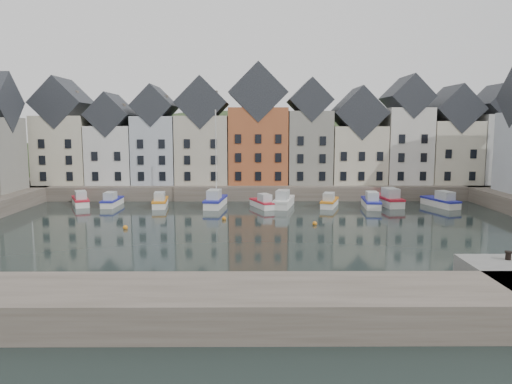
{
  "coord_description": "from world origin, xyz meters",
  "views": [
    {
      "loc": [
        -0.69,
        -48.01,
        10.67
      ],
      "look_at": [
        -0.36,
        6.0,
        3.47
      ],
      "focal_mm": 35.0,
      "sensor_mm": 36.0,
      "label": 1
    }
  ],
  "objects": [
    {
      "name": "boat_g",
      "position": [
        9.44,
        17.2,
        0.64
      ],
      "size": [
        3.29,
        5.83,
        2.14
      ],
      "rotation": [
        0.0,
        0.0,
        -0.3
      ],
      "color": "silver",
      "rests_on": "ground"
    },
    {
      "name": "far_terrace",
      "position": [
        3.21,
        28.0,
        8.88
      ],
      "size": [
        72.37,
        8.16,
        17.78
      ],
      "color": "beige",
      "rests_on": "far_quay"
    },
    {
      "name": "far_quay",
      "position": [
        0.0,
        30.0,
        1.0
      ],
      "size": [
        90.0,
        16.0,
        2.0
      ],
      "primitive_type": "cube",
      "color": "#51493E",
      "rests_on": "ground"
    },
    {
      "name": "boat_b",
      "position": [
        -19.6,
        18.08,
        0.64
      ],
      "size": [
        1.83,
        5.59,
        2.13
      ],
      "rotation": [
        0.0,
        0.0,
        -0.02
      ],
      "color": "silver",
      "rests_on": "ground"
    },
    {
      "name": "boat_d",
      "position": [
        -5.69,
        17.21,
        0.84
      ],
      "size": [
        2.85,
        6.98,
        12.98
      ],
      "rotation": [
        0.0,
        0.0,
        -0.11
      ],
      "color": "silver",
      "rests_on": "ground"
    },
    {
      "name": "boat_a",
      "position": [
        -23.94,
        18.49,
        0.67
      ],
      "size": [
        4.06,
        6.09,
        2.25
      ],
      "rotation": [
        0.0,
        0.0,
        0.42
      ],
      "color": "silver",
      "rests_on": "ground"
    },
    {
      "name": "mooring_bollard",
      "position": [
        15.95,
        -16.5,
        2.31
      ],
      "size": [
        0.48,
        0.48,
        0.56
      ],
      "color": "black",
      "rests_on": "near_quay"
    },
    {
      "name": "boat_c",
      "position": [
        -13.01,
        17.41,
        0.66
      ],
      "size": [
        2.38,
        5.91,
        2.21
      ],
      "rotation": [
        0.0,
        0.0,
        0.1
      ],
      "color": "silver",
      "rests_on": "ground"
    },
    {
      "name": "boat_h",
      "position": [
        14.85,
        16.61,
        0.71
      ],
      "size": [
        2.48,
        6.33,
        2.37
      ],
      "rotation": [
        0.0,
        0.0,
        -0.09
      ],
      "color": "silver",
      "rests_on": "ground"
    },
    {
      "name": "boat_i",
      "position": [
        17.49,
        18.26,
        0.8
      ],
      "size": [
        3.07,
        7.22,
        2.69
      ],
      "rotation": [
        0.0,
        0.0,
        0.13
      ],
      "color": "silver",
      "rests_on": "ground"
    },
    {
      "name": "ground",
      "position": [
        0.0,
        0.0,
        0.0
      ],
      "size": [
        260.0,
        260.0,
        0.0
      ],
      "primitive_type": "plane",
      "color": "black",
      "rests_on": "ground"
    },
    {
      "name": "near_wall",
      "position": [
        -10.0,
        -22.0,
        1.0
      ],
      "size": [
        50.0,
        6.0,
        2.0
      ],
      "primitive_type": "cube",
      "color": "#51493E",
      "rests_on": "ground"
    },
    {
      "name": "boat_f",
      "position": [
        3.35,
        17.17,
        0.75
      ],
      "size": [
        3.4,
        6.87,
        2.53
      ],
      "rotation": [
        0.0,
        0.0,
        -0.21
      ],
      "color": "silver",
      "rests_on": "ground"
    },
    {
      "name": "boat_j",
      "position": [
        24.23,
        17.02,
        0.71
      ],
      "size": [
        3.61,
        6.51,
        2.39
      ],
      "rotation": [
        0.0,
        0.0,
        0.29
      ],
      "color": "silver",
      "rests_on": "ground"
    },
    {
      "name": "hillside",
      "position": [
        0.02,
        56.0,
        -17.96
      ],
      "size": [
        153.6,
        70.4,
        64.0
      ],
      "color": "#26371B",
      "rests_on": "ground"
    },
    {
      "name": "boat_e",
      "position": [
        0.6,
        16.49,
        0.62
      ],
      "size": [
        3.5,
        5.67,
        2.08
      ],
      "rotation": [
        0.0,
        0.0,
        0.36
      ],
      "color": "silver",
      "rests_on": "ground"
    },
    {
      "name": "mooring_buoys",
      "position": [
        -4.0,
        5.33,
        0.15
      ],
      "size": [
        20.5,
        5.5,
        0.5
      ],
      "color": "orange",
      "rests_on": "ground"
    }
  ]
}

